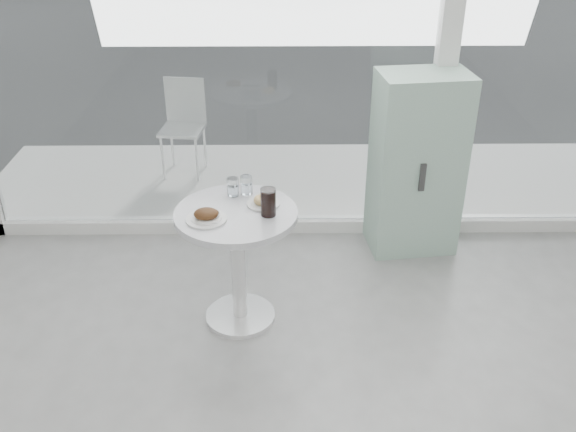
{
  "coord_description": "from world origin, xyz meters",
  "views": [
    {
      "loc": [
        -0.23,
        -1.35,
        2.56
      ],
      "look_at": [
        -0.2,
        1.7,
        0.85
      ],
      "focal_mm": 40.0,
      "sensor_mm": 36.0,
      "label": 1
    }
  ],
  "objects_px": {
    "plate_fritter": "(207,216)",
    "patio_chair": "(184,120)",
    "water_tumbler_a": "(233,188)",
    "mint_cabinet": "(416,164)",
    "main_table": "(237,244)",
    "water_tumbler_b": "(246,186)",
    "cola_glass": "(268,203)",
    "plate_donut": "(263,202)"
  },
  "relations": [
    {
      "from": "patio_chair",
      "to": "plate_fritter",
      "type": "relative_size",
      "value": 3.58
    },
    {
      "from": "water_tumbler_b",
      "to": "plate_fritter",
      "type": "bearing_deg",
      "value": -123.03
    },
    {
      "from": "patio_chair",
      "to": "water_tumbler_a",
      "type": "xyz_separation_m",
      "value": [
        0.57,
        -1.92,
        0.29
      ]
    },
    {
      "from": "main_table",
      "to": "plate_fritter",
      "type": "height_order",
      "value": "plate_fritter"
    },
    {
      "from": "plate_fritter",
      "to": "water_tumbler_a",
      "type": "height_order",
      "value": "water_tumbler_a"
    },
    {
      "from": "main_table",
      "to": "patio_chair",
      "type": "bearing_deg",
      "value": 105.73
    },
    {
      "from": "water_tumbler_b",
      "to": "water_tumbler_a",
      "type": "bearing_deg",
      "value": -166.09
    },
    {
      "from": "mint_cabinet",
      "to": "main_table",
      "type": "bearing_deg",
      "value": -151.31
    },
    {
      "from": "water_tumbler_a",
      "to": "cola_glass",
      "type": "bearing_deg",
      "value": -48.86
    },
    {
      "from": "plate_fritter",
      "to": "cola_glass",
      "type": "height_order",
      "value": "cola_glass"
    },
    {
      "from": "patio_chair",
      "to": "water_tumbler_a",
      "type": "bearing_deg",
      "value": -66.22
    },
    {
      "from": "mint_cabinet",
      "to": "water_tumbler_b",
      "type": "height_order",
      "value": "mint_cabinet"
    },
    {
      "from": "plate_fritter",
      "to": "cola_glass",
      "type": "xyz_separation_m",
      "value": [
        0.35,
        0.05,
        0.05
      ]
    },
    {
      "from": "patio_chair",
      "to": "water_tumbler_a",
      "type": "height_order",
      "value": "patio_chair"
    },
    {
      "from": "plate_fritter",
      "to": "mint_cabinet",
      "type": "bearing_deg",
      "value": 35.29
    },
    {
      "from": "mint_cabinet",
      "to": "patio_chair",
      "type": "bearing_deg",
      "value": 138.58
    },
    {
      "from": "mint_cabinet",
      "to": "plate_donut",
      "type": "distance_m",
      "value": 1.34
    },
    {
      "from": "plate_fritter",
      "to": "patio_chair",
      "type": "bearing_deg",
      "value": 101.28
    },
    {
      "from": "plate_fritter",
      "to": "water_tumbler_a",
      "type": "distance_m",
      "value": 0.33
    },
    {
      "from": "plate_fritter",
      "to": "water_tumbler_b",
      "type": "height_order",
      "value": "water_tumbler_b"
    },
    {
      "from": "patio_chair",
      "to": "plate_donut",
      "type": "height_order",
      "value": "patio_chair"
    },
    {
      "from": "main_table",
      "to": "mint_cabinet",
      "type": "height_order",
      "value": "mint_cabinet"
    },
    {
      "from": "main_table",
      "to": "plate_donut",
      "type": "height_order",
      "value": "plate_donut"
    },
    {
      "from": "water_tumbler_a",
      "to": "water_tumbler_b",
      "type": "bearing_deg",
      "value": 13.91
    },
    {
      "from": "main_table",
      "to": "cola_glass",
      "type": "distance_m",
      "value": 0.36
    },
    {
      "from": "plate_fritter",
      "to": "cola_glass",
      "type": "distance_m",
      "value": 0.35
    },
    {
      "from": "cola_glass",
      "to": "water_tumbler_b",
      "type": "bearing_deg",
      "value": 116.98
    },
    {
      "from": "water_tumbler_b",
      "to": "cola_glass",
      "type": "relative_size",
      "value": 0.69
    },
    {
      "from": "mint_cabinet",
      "to": "plate_fritter",
      "type": "distance_m",
      "value": 1.69
    },
    {
      "from": "plate_donut",
      "to": "water_tumbler_a",
      "type": "bearing_deg",
      "value": 146.56
    },
    {
      "from": "plate_fritter",
      "to": "main_table",
      "type": "bearing_deg",
      "value": 31.68
    },
    {
      "from": "mint_cabinet",
      "to": "cola_glass",
      "type": "relative_size",
      "value": 7.87
    },
    {
      "from": "mint_cabinet",
      "to": "patio_chair",
      "type": "distance_m",
      "value": 2.21
    },
    {
      "from": "mint_cabinet",
      "to": "plate_fritter",
      "type": "height_order",
      "value": "mint_cabinet"
    },
    {
      "from": "mint_cabinet",
      "to": "plate_donut",
      "type": "xyz_separation_m",
      "value": [
        -1.07,
        -0.8,
        0.13
      ]
    },
    {
      "from": "patio_chair",
      "to": "plate_donut",
      "type": "bearing_deg",
      "value": -62.47
    },
    {
      "from": "cola_glass",
      "to": "plate_fritter",
      "type": "bearing_deg",
      "value": -171.51
    },
    {
      "from": "main_table",
      "to": "water_tumbler_b",
      "type": "distance_m",
      "value": 0.36
    },
    {
      "from": "plate_fritter",
      "to": "water_tumbler_a",
      "type": "bearing_deg",
      "value": 66.97
    },
    {
      "from": "main_table",
      "to": "water_tumbler_b",
      "type": "relative_size",
      "value": 6.62
    },
    {
      "from": "patio_chair",
      "to": "cola_glass",
      "type": "bearing_deg",
      "value": -62.8
    },
    {
      "from": "mint_cabinet",
      "to": "plate_fritter",
      "type": "xyz_separation_m",
      "value": [
        -1.38,
        -0.98,
        0.14
      ]
    }
  ]
}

